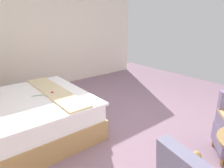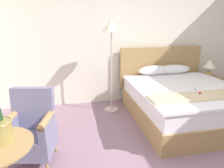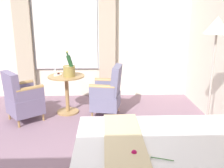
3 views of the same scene
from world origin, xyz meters
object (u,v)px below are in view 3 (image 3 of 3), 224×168
at_px(snack_plate, 58,74).
at_px(armchair_by_window, 108,93).
at_px(champagne_bucket, 69,69).
at_px(floor_lamp_brass, 216,40).
at_px(wine_glass_near_bucket, 67,68).
at_px(armchair_facing_bed, 22,99).
at_px(side_table_round, 67,90).
at_px(wine_glass_near_edge, 55,71).

distance_m(snack_plate, armchair_by_window, 1.02).
distance_m(champagne_bucket, snack_plate, 0.30).
bearing_deg(floor_lamp_brass, wine_glass_near_bucket, -129.04).
height_order(floor_lamp_brass, wine_glass_near_bucket, floor_lamp_brass).
bearing_deg(armchair_facing_bed, side_table_round, 116.33).
height_order(side_table_round, champagne_bucket, champagne_bucket).
xyz_separation_m(side_table_round, wine_glass_near_edge, (0.01, -0.20, 0.39)).
xyz_separation_m(champagne_bucket, wine_glass_near_edge, (-0.05, -0.27, -0.03)).
relative_size(wine_glass_near_edge, armchair_facing_bed, 0.16).
xyz_separation_m(floor_lamp_brass, wine_glass_near_edge, (-1.47, -2.29, -0.69)).
relative_size(floor_lamp_brass, wine_glass_near_edge, 12.55).
bearing_deg(wine_glass_near_edge, floor_lamp_brass, 57.22).
height_order(champagne_bucket, wine_glass_near_edge, champagne_bucket).
bearing_deg(wine_glass_near_bucket, side_table_round, 1.25).
distance_m(floor_lamp_brass, champagne_bucket, 2.56).
relative_size(champagne_bucket, wine_glass_near_bucket, 3.57).
height_order(floor_lamp_brass, armchair_facing_bed, floor_lamp_brass).
xyz_separation_m(wine_glass_near_edge, armchair_facing_bed, (0.35, -0.53, -0.42)).
bearing_deg(armchair_facing_bed, floor_lamp_brass, 68.37).
height_order(wine_glass_near_edge, armchair_facing_bed, armchair_facing_bed).
xyz_separation_m(wine_glass_near_edge, armchair_by_window, (0.15, 0.98, -0.40)).
bearing_deg(armchair_facing_bed, wine_glass_near_edge, 123.71).
distance_m(floor_lamp_brass, wine_glass_near_bucket, 2.78).
height_order(wine_glass_near_bucket, armchair_facing_bed, armchair_facing_bed).
height_order(side_table_round, armchair_facing_bed, armchair_facing_bed).
distance_m(side_table_round, wine_glass_near_edge, 0.43).
xyz_separation_m(side_table_round, wine_glass_near_bucket, (-0.22, -0.00, 0.38)).
bearing_deg(snack_plate, armchair_facing_bed, -51.70).
bearing_deg(floor_lamp_brass, side_table_round, -125.28).
relative_size(side_table_round, wine_glass_near_edge, 5.08).
distance_m(champagne_bucket, wine_glass_near_edge, 0.27).
distance_m(wine_glass_near_bucket, armchair_by_window, 0.96).
bearing_deg(armchair_facing_bed, champagne_bucket, 111.15).
xyz_separation_m(champagne_bucket, wine_glass_near_bucket, (-0.27, -0.08, -0.04)).
bearing_deg(floor_lamp_brass, armchair_facing_bed, -111.63).
xyz_separation_m(side_table_round, champagne_bucket, (0.05, 0.07, 0.42)).
bearing_deg(side_table_round, armchair_by_window, 78.57).
relative_size(champagne_bucket, snack_plate, 3.23).
relative_size(floor_lamp_brass, armchair_by_window, 1.90).
height_order(wine_glass_near_bucket, wine_glass_near_edge, wine_glass_near_edge).
distance_m(floor_lamp_brass, armchair_facing_bed, 3.23).
xyz_separation_m(armchair_by_window, armchair_facing_bed, (0.20, -1.51, -0.02)).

